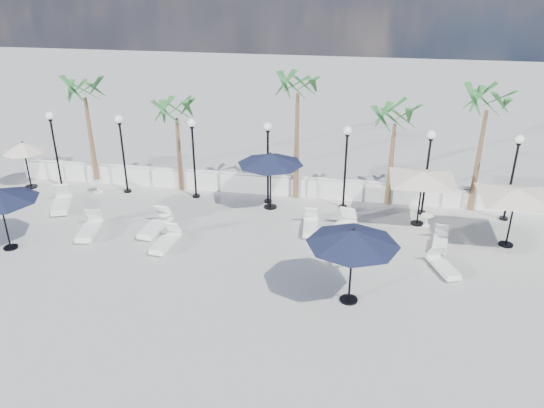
% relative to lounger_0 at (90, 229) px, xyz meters
% --- Properties ---
extents(ground, '(100.00, 100.00, 0.00)m').
position_rel_lounger_0_xyz_m(ground, '(6.66, -2.05, -0.25)').
color(ground, '#ABAAA5').
rests_on(ground, ground).
extents(balustrade, '(26.00, 0.30, 1.01)m').
position_rel_lounger_0_xyz_m(balustrade, '(6.66, 5.45, 0.22)').
color(balustrade, silver).
rests_on(balustrade, ground).
extents(lamppost_0, '(0.36, 0.36, 3.84)m').
position_rel_lounger_0_xyz_m(lamppost_0, '(-3.84, 4.45, 2.24)').
color(lamppost_0, black).
rests_on(lamppost_0, ground).
extents(lamppost_1, '(0.36, 0.36, 3.84)m').
position_rel_lounger_0_xyz_m(lamppost_1, '(-0.34, 4.45, 2.24)').
color(lamppost_1, black).
rests_on(lamppost_1, ground).
extents(lamppost_2, '(0.36, 0.36, 3.84)m').
position_rel_lounger_0_xyz_m(lamppost_2, '(3.16, 4.45, 2.24)').
color(lamppost_2, black).
rests_on(lamppost_2, ground).
extents(lamppost_3, '(0.36, 0.36, 3.84)m').
position_rel_lounger_0_xyz_m(lamppost_3, '(6.66, 4.45, 2.24)').
color(lamppost_3, black).
rests_on(lamppost_3, ground).
extents(lamppost_4, '(0.36, 0.36, 3.84)m').
position_rel_lounger_0_xyz_m(lamppost_4, '(10.16, 4.45, 2.24)').
color(lamppost_4, black).
rests_on(lamppost_4, ground).
extents(lamppost_5, '(0.36, 0.36, 3.84)m').
position_rel_lounger_0_xyz_m(lamppost_5, '(13.66, 4.45, 2.24)').
color(lamppost_5, black).
rests_on(lamppost_5, ground).
extents(lamppost_6, '(0.36, 0.36, 3.84)m').
position_rel_lounger_0_xyz_m(lamppost_6, '(17.16, 4.45, 2.24)').
color(lamppost_6, black).
rests_on(lamppost_6, ground).
extents(palm_0, '(2.60, 2.60, 5.50)m').
position_rel_lounger_0_xyz_m(palm_0, '(-2.34, 5.25, 4.28)').
color(palm_0, brown).
rests_on(palm_0, ground).
extents(palm_1, '(2.60, 2.60, 4.70)m').
position_rel_lounger_0_xyz_m(palm_1, '(2.16, 5.25, 3.50)').
color(palm_1, brown).
rests_on(palm_1, ground).
extents(palm_2, '(2.60, 2.60, 6.10)m').
position_rel_lounger_0_xyz_m(palm_2, '(7.86, 5.25, 4.86)').
color(palm_2, brown).
rests_on(palm_2, ground).
extents(palm_3, '(2.60, 2.60, 4.90)m').
position_rel_lounger_0_xyz_m(palm_3, '(12.16, 5.25, 3.70)').
color(palm_3, brown).
rests_on(palm_3, ground).
extents(palm_4, '(2.60, 2.60, 5.70)m').
position_rel_lounger_0_xyz_m(palm_4, '(15.86, 5.25, 4.48)').
color(palm_4, brown).
rests_on(palm_4, ground).
extents(lounger_0, '(1.03, 2.09, 0.75)m').
position_rel_lounger_0_xyz_m(lounger_0, '(0.00, 0.00, 0.00)').
color(lounger_0, white).
rests_on(lounger_0, ground).
extents(lounger_1, '(1.49, 2.26, 0.81)m').
position_rel_lounger_0_xyz_m(lounger_1, '(-2.49, 2.13, 0.02)').
color(lounger_1, white).
rests_on(lounger_1, ground).
extents(lounger_2, '(0.89, 2.14, 0.78)m').
position_rel_lounger_0_xyz_m(lounger_2, '(2.58, 0.73, 0.01)').
color(lounger_2, white).
rests_on(lounger_2, ground).
extents(lounger_3, '(0.77, 1.90, 0.69)m').
position_rel_lounger_0_xyz_m(lounger_3, '(3.46, -0.46, -0.02)').
color(lounger_3, white).
rests_on(lounger_3, ground).
extents(lounger_4, '(1.21, 2.22, 0.79)m').
position_rel_lounger_0_xyz_m(lounger_4, '(10.25, 1.89, 0.01)').
color(lounger_4, white).
rests_on(lounger_4, ground).
extents(lounger_5, '(1.04, 2.06, 0.74)m').
position_rel_lounger_0_xyz_m(lounger_5, '(10.18, 0.08, -0.00)').
color(lounger_5, white).
rests_on(lounger_5, ground).
extents(lounger_6, '(0.75, 1.89, 0.69)m').
position_rel_lounger_0_xyz_m(lounger_6, '(8.94, 1.94, -0.02)').
color(lounger_6, white).
rests_on(lounger_6, ground).
extents(lounger_7, '(1.13, 1.79, 0.64)m').
position_rel_lounger_0_xyz_m(lounger_7, '(14.05, -0.43, -0.04)').
color(lounger_7, white).
rests_on(lounger_7, ground).
extents(lounger_8, '(0.84, 1.77, 0.64)m').
position_rel_lounger_0_xyz_m(lounger_8, '(14.14, 1.46, -0.04)').
color(lounger_8, white).
rests_on(lounger_8, ground).
extents(side_table_0, '(0.49, 0.49, 0.48)m').
position_rel_lounger_0_xyz_m(side_table_0, '(2.74, 1.39, 0.04)').
color(side_table_0, white).
rests_on(side_table_0, ground).
extents(side_table_1, '(0.57, 0.57, 0.55)m').
position_rel_lounger_0_xyz_m(side_table_1, '(-1.74, 4.15, 0.08)').
color(side_table_1, white).
rests_on(side_table_1, ground).
extents(side_table_2, '(0.51, 0.51, 0.49)m').
position_rel_lounger_0_xyz_m(side_table_2, '(13.77, 3.25, 0.04)').
color(side_table_2, white).
rests_on(side_table_2, ground).
extents(parasol_navy_mid, '(2.98, 2.98, 2.67)m').
position_rel_lounger_0_xyz_m(parasol_navy_mid, '(6.88, 3.89, 2.09)').
color(parasol_navy_mid, black).
rests_on(parasol_navy_mid, ground).
extents(parasol_navy_right, '(3.01, 3.01, 2.70)m').
position_rel_lounger_0_xyz_m(parasol_navy_right, '(10.75, -2.91, 2.12)').
color(parasol_navy_right, black).
rests_on(parasol_navy_right, ground).
extents(parasol_cream_sq_a, '(5.27, 5.27, 2.59)m').
position_rel_lounger_0_xyz_m(parasol_cream_sq_a, '(13.39, 3.32, 2.14)').
color(parasol_cream_sq_a, black).
rests_on(parasol_cream_sq_a, ground).
extents(parasol_cream_sq_b, '(5.26, 5.26, 2.64)m').
position_rel_lounger_0_xyz_m(parasol_cream_sq_b, '(16.74, 2.01, 2.18)').
color(parasol_cream_sq_b, black).
rests_on(parasol_cream_sq_b, ground).
extents(parasol_cream_small, '(1.96, 1.96, 2.41)m').
position_rel_lounger_0_xyz_m(parasol_cream_small, '(-5.34, 4.15, 1.81)').
color(parasol_cream_small, black).
rests_on(parasol_cream_small, ground).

